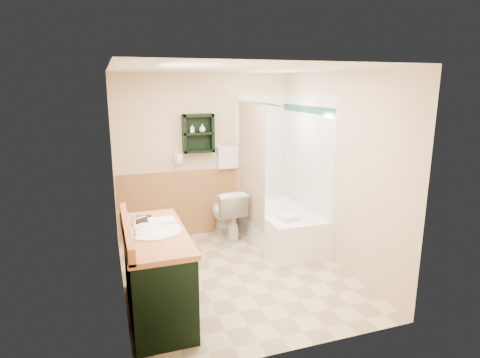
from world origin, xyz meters
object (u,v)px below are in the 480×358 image
at_px(wall_shelf, 198,133).
at_px(toilet, 227,214).
at_px(vanity_book, 133,210).
at_px(soap_bottle_a, 192,131).
at_px(vanity, 157,273).
at_px(soap_bottle_b, 202,129).
at_px(bathtub, 282,226).
at_px(hair_dryer, 178,158).

height_order(wall_shelf, toilet, wall_shelf).
distance_m(wall_shelf, toilet, 1.25).
height_order(vanity_book, soap_bottle_a, soap_bottle_a).
bearing_deg(vanity_book, wall_shelf, 62.84).
xyz_separation_m(vanity, soap_bottle_b, (0.95, 1.93, 1.18)).
xyz_separation_m(vanity, soap_bottle_a, (0.81, 1.93, 1.16)).
height_order(bathtub, soap_bottle_b, soap_bottle_b).
xyz_separation_m(bathtub, soap_bottle_b, (-0.97, 0.68, 1.35)).
height_order(bathtub, soap_bottle_a, soap_bottle_a).
height_order(wall_shelf, soap_bottle_a, wall_shelf).
bearing_deg(hair_dryer, wall_shelf, -4.76).
height_order(wall_shelf, soap_bottle_b, wall_shelf).
bearing_deg(toilet, vanity, 51.71).
bearing_deg(soap_bottle_a, toilet, -25.24).
bearing_deg(vanity, wall_shelf, 65.14).
xyz_separation_m(toilet, soap_bottle_a, (-0.44, 0.21, 1.22)).
xyz_separation_m(hair_dryer, soap_bottle_a, (0.21, -0.03, 0.39)).
xyz_separation_m(bathtub, soap_bottle_a, (-1.11, 0.68, 1.33)).
bearing_deg(soap_bottle_b, toilet, -35.21).
height_order(vanity, soap_bottle_b, soap_bottle_b).
bearing_deg(hair_dryer, soap_bottle_a, -8.01).
bearing_deg(bathtub, wall_shelf, 146.19).
bearing_deg(vanity, hair_dryer, 73.08).
bearing_deg(wall_shelf, vanity_book, -124.24).
xyz_separation_m(bathtub, vanity_book, (-2.08, -0.87, 0.72)).
distance_m(bathtub, toilet, 0.83).
xyz_separation_m(wall_shelf, bathtub, (1.03, -0.69, -1.29)).
bearing_deg(bathtub, vanity_book, -157.32).
bearing_deg(soap_bottle_a, hair_dryer, 171.99).
bearing_deg(vanity_book, toilet, 50.75).
distance_m(toilet, soap_bottle_a, 1.31).
bearing_deg(soap_bottle_b, wall_shelf, 175.09).
bearing_deg(toilet, hair_dryer, -22.35).
relative_size(wall_shelf, soap_bottle_b, 4.72).
relative_size(wall_shelf, vanity, 0.41).
distance_m(bathtub, soap_bottle_a, 1.86).
xyz_separation_m(hair_dryer, vanity, (-0.59, -1.96, -0.77)).
bearing_deg(toilet, soap_bottle_b, -37.61).
bearing_deg(hair_dryer, vanity_book, -115.65).
xyz_separation_m(vanity_book, soap_bottle_b, (1.12, 1.55, 0.63)).
bearing_deg(bathtub, hair_dryer, 151.77).
relative_size(wall_shelf, vanity_book, 2.31).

